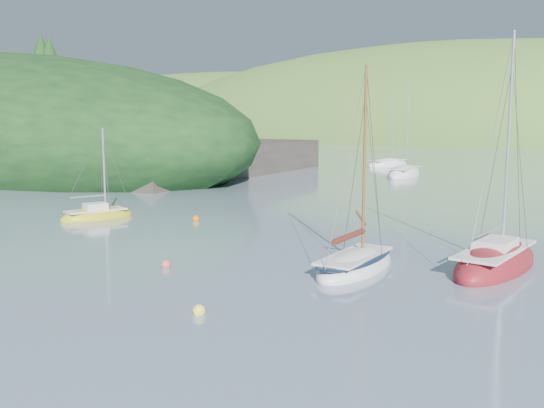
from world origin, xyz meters
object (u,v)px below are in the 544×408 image
Objects in this scene: daysailer_white at (355,265)px; sloop_red at (495,264)px; distant_sloop_a at (404,174)px; distant_sloop_c at (388,165)px; sailboat_yellow at (97,216)px.

daysailer_white is 5.93m from sloop_red.
distant_sloop_c is at bearing 114.41° from distant_sloop_a.
distant_sloop_a is (2.24, 38.37, 0.03)m from sailboat_yellow.
sloop_red is at bearing 20.70° from sailboat_yellow.
daysailer_white is at bearing -140.89° from sloop_red.
sloop_red reaches higher than distant_sloop_c.
distant_sloop_a reaches higher than daysailer_white.
distant_sloop_a is 1.11× the size of distant_sloop_c.
distant_sloop_c is (-5.55, 49.53, 0.01)m from sailboat_yellow.
daysailer_white is 0.89× the size of distant_sloop_c.
sailboat_yellow is (-23.99, -2.62, -0.05)m from sloop_red.
sailboat_yellow is 49.84m from distant_sloop_c.
sailboat_yellow is at bearing 169.89° from daysailer_white.
distant_sloop_a is at bearing 120.43° from sloop_red.
sloop_red reaches higher than sailboat_yellow.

